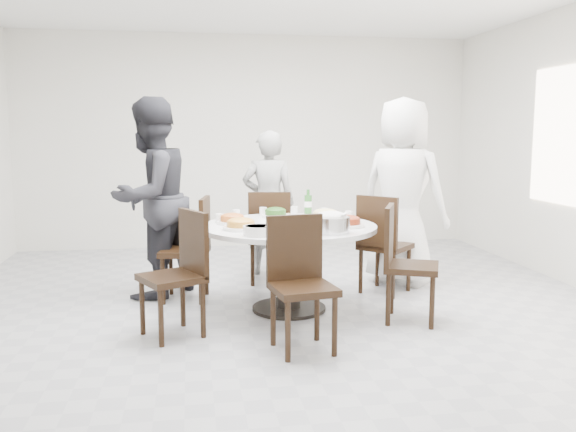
{
  "coord_description": "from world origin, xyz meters",
  "views": [
    {
      "loc": [
        -0.77,
        -5.16,
        1.55
      ],
      "look_at": [
        0.05,
        -0.03,
        0.82
      ],
      "focal_mm": 38.0,
      "sensor_mm": 36.0,
      "label": 1
    }
  ],
  "objects": [
    {
      "name": "diner_right",
      "position": [
        1.33,
        0.67,
        0.94
      ],
      "size": [
        1.07,
        1.07,
        1.88
      ],
      "primitive_type": "imported",
      "rotation": [
        0.0,
        0.0,
        2.36
      ],
      "color": "white",
      "rests_on": "floor"
    },
    {
      "name": "wall_front",
      "position": [
        0.0,
        -3.0,
        1.4
      ],
      "size": [
        6.0,
        0.01,
        2.8
      ],
      "primitive_type": "cube",
      "color": "silver",
      "rests_on": "ground"
    },
    {
      "name": "wall_back",
      "position": [
        0.0,
        3.0,
        1.4
      ],
      "size": [
        6.0,
        0.01,
        2.8
      ],
      "primitive_type": "cube",
      "color": "silver",
      "rests_on": "ground"
    },
    {
      "name": "dining_table",
      "position": [
        0.05,
        -0.08,
        0.38
      ],
      "size": [
        1.5,
        1.5,
        0.75
      ],
      "primitive_type": "cylinder",
      "color": "white",
      "rests_on": "floor"
    },
    {
      "name": "chair_s",
      "position": [
        -0.01,
        -1.08,
        0.47
      ],
      "size": [
        0.48,
        0.48,
        0.95
      ],
      "primitive_type": "cube",
      "rotation": [
        0.0,
        0.0,
        6.44
      ],
      "color": "black",
      "rests_on": "floor"
    },
    {
      "name": "dish_tofu",
      "position": [
        -0.37,
        -0.26,
        0.79
      ],
      "size": [
        0.29,
        0.29,
        0.08
      ],
      "primitive_type": "cylinder",
      "color": "white",
      "rests_on": "dining_table"
    },
    {
      "name": "diner_left",
      "position": [
        -1.14,
        0.58,
        0.93
      ],
      "size": [
        1.11,
        1.14,
        1.86
      ],
      "primitive_type": "imported",
      "rotation": [
        0.0,
        0.0,
        4.06
      ],
      "color": "black",
      "rests_on": "floor"
    },
    {
      "name": "beverage_bottle",
      "position": [
        0.33,
        0.47,
        0.87
      ],
      "size": [
        0.07,
        0.07,
        0.25
      ],
      "primitive_type": "cylinder",
      "color": "#2A6528",
      "rests_on": "dining_table"
    },
    {
      "name": "rice_bowl",
      "position": [
        0.32,
        -0.52,
        0.81
      ],
      "size": [
        0.3,
        0.3,
        0.13
      ],
      "primitive_type": "cylinder",
      "color": "silver",
      "rests_on": "dining_table"
    },
    {
      "name": "chair_sw",
      "position": [
        -0.93,
        -0.61,
        0.47
      ],
      "size": [
        0.56,
        0.56,
        0.95
      ],
      "primitive_type": "cube",
      "rotation": [
        0.0,
        0.0,
        5.18
      ],
      "color": "black",
      "rests_on": "floor"
    },
    {
      "name": "dish_orange",
      "position": [
        -0.42,
        0.05,
        0.79
      ],
      "size": [
        0.26,
        0.26,
        0.07
      ],
      "primitive_type": "cylinder",
      "color": "white",
      "rests_on": "dining_table"
    },
    {
      "name": "dish_pale",
      "position": [
        0.43,
        0.19,
        0.79
      ],
      "size": [
        0.28,
        0.28,
        0.08
      ],
      "primitive_type": "cylinder",
      "color": "white",
      "rests_on": "dining_table"
    },
    {
      "name": "diner_middle",
      "position": [
        0.05,
        1.29,
        0.78
      ],
      "size": [
        0.62,
        0.45,
        1.55
      ],
      "primitive_type": "imported",
      "rotation": [
        0.0,
        0.0,
        2.99
      ],
      "color": "black",
      "rests_on": "floor"
    },
    {
      "name": "chair_nw",
      "position": [
        -0.84,
        0.4,
        0.47
      ],
      "size": [
        0.49,
        0.49,
        0.95
      ],
      "primitive_type": "cube",
      "rotation": [
        0.0,
        0.0,
        4.53
      ],
      "color": "black",
      "rests_on": "floor"
    },
    {
      "name": "dish_redbrown",
      "position": [
        0.51,
        -0.26,
        0.79
      ],
      "size": [
        0.31,
        0.31,
        0.08
      ],
      "primitive_type": "cylinder",
      "color": "white",
      "rests_on": "dining_table"
    },
    {
      "name": "chair_n",
      "position": [
        0.01,
        0.95,
        0.47
      ],
      "size": [
        0.46,
        0.46,
        0.95
      ],
      "primitive_type": "cube",
      "rotation": [
        0.0,
        0.0,
        3.05
      ],
      "color": "black",
      "rests_on": "floor"
    },
    {
      "name": "floor",
      "position": [
        0.0,
        0.0,
        0.0
      ],
      "size": [
        6.0,
        6.0,
        0.01
      ],
      "primitive_type": "cube",
      "color": "#A8A8AD",
      "rests_on": "ground"
    },
    {
      "name": "tea_cups",
      "position": [
        0.04,
        0.54,
        0.79
      ],
      "size": [
        0.07,
        0.07,
        0.08
      ],
      "primitive_type": "cylinder",
      "color": "white",
      "rests_on": "dining_table"
    },
    {
      "name": "chopsticks",
      "position": [
        0.05,
        0.56,
        0.76
      ],
      "size": [
        0.24,
        0.04,
        0.01
      ],
      "primitive_type": null,
      "color": "tan",
      "rests_on": "dining_table"
    },
    {
      "name": "dish_greens",
      "position": [
        0.0,
        0.4,
        0.78
      ],
      "size": [
        0.25,
        0.25,
        0.06
      ],
      "primitive_type": "cylinder",
      "color": "white",
      "rests_on": "dining_table"
    },
    {
      "name": "chair_se",
      "position": [
        0.99,
        -0.55,
        0.47
      ],
      "size": [
        0.55,
        0.55,
        0.95
      ],
      "primitive_type": "cube",
      "rotation": [
        0.0,
        0.0,
        7.45
      ],
      "color": "black",
      "rests_on": "floor"
    },
    {
      "name": "soup_bowl",
      "position": [
        -0.26,
        -0.55,
        0.79
      ],
      "size": [
        0.24,
        0.24,
        0.07
      ],
      "primitive_type": "cylinder",
      "color": "white",
      "rests_on": "dining_table"
    },
    {
      "name": "chair_ne",
      "position": [
        1.06,
        0.35,
        0.47
      ],
      "size": [
        0.59,
        0.59,
        0.95
      ],
      "primitive_type": "cube",
      "rotation": [
        0.0,
        0.0,
        2.36
      ],
      "color": "black",
      "rests_on": "floor"
    }
  ]
}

